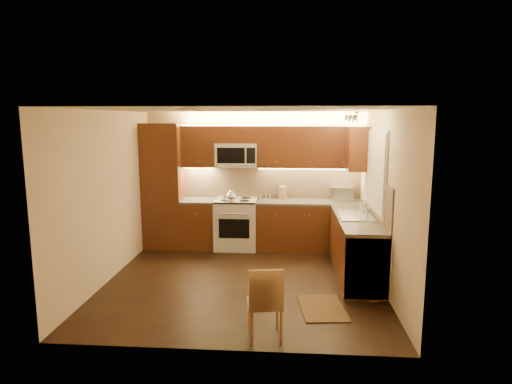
# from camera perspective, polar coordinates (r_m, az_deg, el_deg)

# --- Properties ---
(floor) EXTENTS (4.00, 4.00, 0.01)m
(floor) POSITION_cam_1_polar(r_m,az_deg,el_deg) (6.69, -1.66, -11.39)
(floor) COLOR black
(floor) RESTS_ON ground
(ceiling) EXTENTS (4.00, 4.00, 0.01)m
(ceiling) POSITION_cam_1_polar(r_m,az_deg,el_deg) (6.25, -1.77, 10.55)
(ceiling) COLOR beige
(ceiling) RESTS_ON ground
(wall_back) EXTENTS (4.00, 0.01, 2.50)m
(wall_back) POSITION_cam_1_polar(r_m,az_deg,el_deg) (8.32, -0.30, 1.65)
(wall_back) COLOR beige
(wall_back) RESTS_ON ground
(wall_front) EXTENTS (4.00, 0.01, 2.50)m
(wall_front) POSITION_cam_1_polar(r_m,az_deg,el_deg) (4.41, -4.39, -5.43)
(wall_front) COLOR beige
(wall_front) RESTS_ON ground
(wall_left) EXTENTS (0.01, 4.00, 2.50)m
(wall_left) POSITION_cam_1_polar(r_m,az_deg,el_deg) (6.85, -18.60, -0.54)
(wall_left) COLOR beige
(wall_left) RESTS_ON ground
(wall_right) EXTENTS (0.01, 4.00, 2.50)m
(wall_right) POSITION_cam_1_polar(r_m,az_deg,el_deg) (6.46, 16.22, -1.00)
(wall_right) COLOR beige
(wall_right) RESTS_ON ground
(pantry) EXTENTS (0.70, 0.60, 2.30)m
(pantry) POSITION_cam_1_polar(r_m,az_deg,el_deg) (8.33, -11.85, 0.77)
(pantry) COLOR #491E0F
(pantry) RESTS_ON floor
(base_cab_back_left) EXTENTS (0.62, 0.60, 0.86)m
(base_cab_back_left) POSITION_cam_1_polar(r_m,az_deg,el_deg) (8.32, -7.29, -4.18)
(base_cab_back_left) COLOR #491E0F
(base_cab_back_left) RESTS_ON floor
(counter_back_left) EXTENTS (0.62, 0.60, 0.04)m
(counter_back_left) POSITION_cam_1_polar(r_m,az_deg,el_deg) (8.22, -7.36, -1.13)
(counter_back_left) COLOR #363331
(counter_back_left) RESTS_ON base_cab_back_left
(base_cab_back_right) EXTENTS (1.92, 0.60, 0.86)m
(base_cab_back_right) POSITION_cam_1_polar(r_m,az_deg,el_deg) (8.16, 6.86, -4.43)
(base_cab_back_right) COLOR #491E0F
(base_cab_back_right) RESTS_ON floor
(counter_back_right) EXTENTS (1.92, 0.60, 0.04)m
(counter_back_right) POSITION_cam_1_polar(r_m,az_deg,el_deg) (8.07, 6.92, -1.33)
(counter_back_right) COLOR #363331
(counter_back_right) RESTS_ON base_cab_back_right
(base_cab_right) EXTENTS (0.60, 2.00, 0.86)m
(base_cab_right) POSITION_cam_1_polar(r_m,az_deg,el_deg) (6.98, 12.80, -7.01)
(base_cab_right) COLOR #491E0F
(base_cab_right) RESTS_ON floor
(counter_right) EXTENTS (0.60, 2.00, 0.04)m
(counter_right) POSITION_cam_1_polar(r_m,az_deg,el_deg) (6.87, 12.94, -3.41)
(counter_right) COLOR #363331
(counter_right) RESTS_ON base_cab_right
(dishwasher) EXTENTS (0.58, 0.60, 0.84)m
(dishwasher) POSITION_cam_1_polar(r_m,az_deg,el_deg) (6.32, 13.74, -8.80)
(dishwasher) COLOR silver
(dishwasher) RESTS_ON floor
(backsplash_back) EXTENTS (3.30, 0.02, 0.60)m
(backsplash_back) POSITION_cam_1_polar(r_m,az_deg,el_deg) (8.30, 2.11, 1.28)
(backsplash_back) COLOR tan
(backsplash_back) RESTS_ON wall_back
(backsplash_right) EXTENTS (0.02, 2.00, 0.60)m
(backsplash_right) POSITION_cam_1_polar(r_m,az_deg,el_deg) (6.85, 15.44, -0.80)
(backsplash_right) COLOR tan
(backsplash_right) RESTS_ON wall_right
(upper_cab_back_left) EXTENTS (0.62, 0.35, 0.75)m
(upper_cab_back_left) POSITION_cam_1_polar(r_m,az_deg,el_deg) (8.22, -7.33, 5.86)
(upper_cab_back_left) COLOR #491E0F
(upper_cab_back_left) RESTS_ON wall_back
(upper_cab_back_right) EXTENTS (1.92, 0.35, 0.75)m
(upper_cab_back_right) POSITION_cam_1_polar(r_m,az_deg,el_deg) (8.07, 7.02, 5.80)
(upper_cab_back_right) COLOR #491E0F
(upper_cab_back_right) RESTS_ON wall_back
(upper_cab_bridge) EXTENTS (0.76, 0.35, 0.31)m
(upper_cab_bridge) POSITION_cam_1_polar(r_m,az_deg,el_deg) (8.10, -2.54, 7.44)
(upper_cab_bridge) COLOR #491E0F
(upper_cab_bridge) RESTS_ON wall_back
(upper_cab_right_corner) EXTENTS (0.35, 0.50, 0.75)m
(upper_cab_right_corner) POSITION_cam_1_polar(r_m,az_deg,el_deg) (7.72, 13.02, 5.47)
(upper_cab_right_corner) COLOR #491E0F
(upper_cab_right_corner) RESTS_ON wall_right
(stove) EXTENTS (0.76, 0.65, 0.92)m
(stove) POSITION_cam_1_polar(r_m,az_deg,el_deg) (8.18, -2.58, -4.13)
(stove) COLOR silver
(stove) RESTS_ON floor
(microwave) EXTENTS (0.76, 0.38, 0.44)m
(microwave) POSITION_cam_1_polar(r_m,az_deg,el_deg) (8.11, -2.53, 4.78)
(microwave) COLOR silver
(microwave) RESTS_ON wall_back
(window_frame) EXTENTS (0.03, 1.44, 1.24)m
(window_frame) POSITION_cam_1_polar(r_m,az_deg,el_deg) (6.94, 15.30, 2.67)
(window_frame) COLOR silver
(window_frame) RESTS_ON wall_right
(window_blinds) EXTENTS (0.02, 1.36, 1.16)m
(window_blinds) POSITION_cam_1_polar(r_m,az_deg,el_deg) (6.94, 15.14, 2.67)
(window_blinds) COLOR silver
(window_blinds) RESTS_ON wall_right
(sink) EXTENTS (0.52, 0.86, 0.15)m
(sink) POSITION_cam_1_polar(r_m,az_deg,el_deg) (6.99, 12.79, -2.38)
(sink) COLOR silver
(sink) RESTS_ON counter_right
(faucet) EXTENTS (0.20, 0.04, 0.30)m
(faucet) POSITION_cam_1_polar(r_m,az_deg,el_deg) (7.01, 14.26, -1.78)
(faucet) COLOR silver
(faucet) RESTS_ON counter_right
(track_light_bar) EXTENTS (0.04, 1.20, 0.03)m
(track_light_bar) POSITION_cam_1_polar(r_m,az_deg,el_deg) (6.68, 12.16, 9.93)
(track_light_bar) COLOR silver
(track_light_bar) RESTS_ON ceiling
(kettle) EXTENTS (0.20, 0.20, 0.23)m
(kettle) POSITION_cam_1_polar(r_m,az_deg,el_deg) (7.86, -3.24, -0.41)
(kettle) COLOR silver
(kettle) RESTS_ON stove
(toaster_oven) EXTENTS (0.45, 0.37, 0.25)m
(toaster_oven) POSITION_cam_1_polar(r_m,az_deg,el_deg) (8.24, 11.09, -0.18)
(toaster_oven) COLOR silver
(toaster_oven) RESTS_ON counter_back_right
(knife_block) EXTENTS (0.16, 0.20, 0.24)m
(knife_block) POSITION_cam_1_polar(r_m,az_deg,el_deg) (8.21, 3.48, -0.10)
(knife_block) COLOR #A07048
(knife_block) RESTS_ON counter_back_right
(spice_jar_a) EXTENTS (0.05, 0.05, 0.10)m
(spice_jar_a) POSITION_cam_1_polar(r_m,az_deg,el_deg) (8.29, 1.31, -0.46)
(spice_jar_a) COLOR silver
(spice_jar_a) RESTS_ON counter_back_right
(spice_jar_b) EXTENTS (0.04, 0.04, 0.09)m
(spice_jar_b) POSITION_cam_1_polar(r_m,az_deg,el_deg) (8.23, 0.60, -0.59)
(spice_jar_b) COLOR brown
(spice_jar_b) RESTS_ON counter_back_right
(spice_jar_c) EXTENTS (0.05, 0.05, 0.09)m
(spice_jar_c) POSITION_cam_1_polar(r_m,az_deg,el_deg) (8.29, 1.74, -0.53)
(spice_jar_c) COLOR silver
(spice_jar_c) RESTS_ON counter_back_right
(spice_jar_d) EXTENTS (0.05, 0.05, 0.09)m
(spice_jar_d) POSITION_cam_1_polar(r_m,az_deg,el_deg) (8.23, 0.60, -0.59)
(spice_jar_d) COLOR olive
(spice_jar_d) RESTS_ON counter_back_right
(soap_bottle) EXTENTS (0.11, 0.11, 0.19)m
(soap_bottle) POSITION_cam_1_polar(r_m,az_deg,el_deg) (7.41, 13.62, -1.56)
(soap_bottle) COLOR silver
(soap_bottle) RESTS_ON counter_right
(rug) EXTENTS (0.63, 0.87, 0.01)m
(rug) POSITION_cam_1_polar(r_m,az_deg,el_deg) (5.84, 8.56, -14.63)
(rug) COLOR black
(rug) RESTS_ON floor
(dining_chair) EXTENTS (0.42, 0.42, 0.84)m
(dining_chair) POSITION_cam_1_polar(r_m,az_deg,el_deg) (4.93, 1.15, -13.99)
(dining_chair) COLOR #A07048
(dining_chair) RESTS_ON floor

